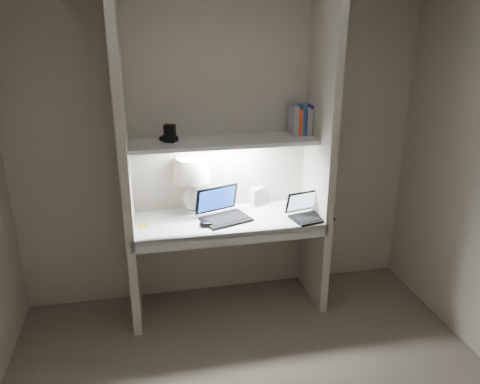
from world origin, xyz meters
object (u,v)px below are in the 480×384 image
object	(u,v)px
laptop_netbook	(308,212)
laptop_main	(223,211)
book_row	(304,120)
table_lamp	(191,176)
speaker	(258,196)

from	to	relation	value
laptop_netbook	laptop_main	bearing A→B (deg)	157.23
laptop_main	book_row	distance (m)	0.95
table_lamp	speaker	distance (m)	0.59
laptop_netbook	book_row	xyz separation A→B (m)	(0.02, 0.28, 0.66)
laptop_netbook	book_row	size ratio (longest dim) A/B	1.52
table_lamp	laptop_main	world-z (taller)	table_lamp
table_lamp	book_row	world-z (taller)	book_row
laptop_main	laptop_netbook	bearing A→B (deg)	-29.07
table_lamp	laptop_netbook	distance (m)	0.95
table_lamp	laptop_main	size ratio (longest dim) A/B	1.04
table_lamp	laptop_main	distance (m)	0.37
book_row	speaker	bearing A→B (deg)	171.21
laptop_netbook	speaker	bearing A→B (deg)	121.59
laptop_netbook	speaker	size ratio (longest dim) A/B	2.33
table_lamp	book_row	xyz separation A→B (m)	(0.89, -0.01, 0.40)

